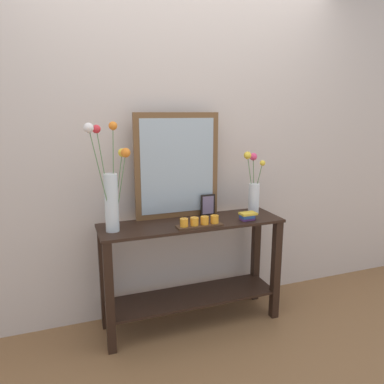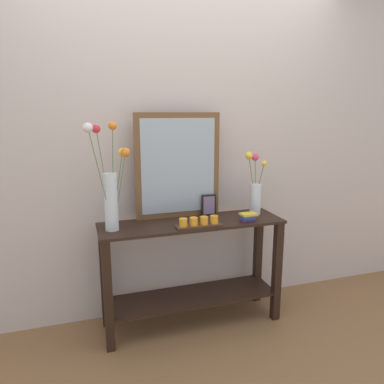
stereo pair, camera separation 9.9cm
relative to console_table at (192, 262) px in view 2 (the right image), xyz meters
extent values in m
cube|color=brown|center=(0.00, 0.00, -0.49)|extent=(7.00, 6.00, 0.02)
cube|color=beige|center=(0.00, 0.31, 0.87)|extent=(6.40, 0.08, 2.70)
cube|color=black|center=(0.00, 0.00, 0.30)|extent=(1.31, 0.38, 0.02)
cube|color=black|center=(0.00, 0.00, -0.27)|extent=(1.25, 0.34, 0.02)
cube|color=black|center=(-0.62, -0.15, -0.09)|extent=(0.06, 0.06, 0.77)
cube|color=black|center=(0.62, -0.15, -0.09)|extent=(0.06, 0.06, 0.77)
cube|color=black|center=(-0.62, 0.15, -0.09)|extent=(0.06, 0.06, 0.77)
cube|color=black|center=(0.62, 0.15, -0.09)|extent=(0.06, 0.06, 0.77)
cube|color=brown|center=(-0.06, 0.16, 0.69)|extent=(0.63, 0.03, 0.76)
cube|color=#9EADB7|center=(-0.06, 0.14, 0.69)|extent=(0.55, 0.00, 0.68)
cylinder|color=silver|center=(-0.56, -0.01, 0.50)|extent=(0.09, 0.09, 0.38)
cylinder|color=#4C753D|center=(-0.59, 0.00, 0.65)|extent=(0.08, 0.03, 0.64)
sphere|color=red|center=(-0.62, 0.01, 0.97)|extent=(0.05, 0.05, 0.05)
cylinder|color=#4C753D|center=(-0.61, -0.05, 0.65)|extent=(0.13, 0.05, 0.65)
sphere|color=silver|center=(-0.68, -0.07, 0.98)|extent=(0.06, 0.06, 0.06)
cylinder|color=#4C753D|center=(-0.50, 0.00, 0.57)|extent=(0.10, 0.05, 0.49)
sphere|color=orange|center=(-0.45, 0.03, 0.81)|extent=(0.06, 0.06, 0.06)
cylinder|color=#4C753D|center=(-0.51, 0.04, 0.57)|extent=(0.10, 0.10, 0.48)
sphere|color=yellow|center=(-0.46, 0.09, 0.81)|extent=(0.06, 0.06, 0.06)
cylinder|color=#4C753D|center=(-0.54, 0.00, 0.66)|extent=(0.03, 0.01, 0.66)
sphere|color=orange|center=(-0.52, 0.00, 0.99)|extent=(0.05, 0.05, 0.05)
cylinder|color=silver|center=(0.52, 0.05, 0.42)|extent=(0.08, 0.08, 0.23)
cylinder|color=#4C753D|center=(0.50, 0.05, 0.54)|extent=(0.08, 0.01, 0.43)
sphere|color=yellow|center=(0.46, 0.05, 0.76)|extent=(0.06, 0.06, 0.06)
cylinder|color=#4C753D|center=(0.53, 0.04, 0.51)|extent=(0.06, 0.05, 0.37)
sphere|color=yellow|center=(0.56, 0.02, 0.70)|extent=(0.04, 0.04, 0.04)
cylinder|color=#4C753D|center=(0.53, 0.07, 0.53)|extent=(0.02, 0.07, 0.41)
sphere|color=#EA4275|center=(0.54, 0.11, 0.74)|extent=(0.06, 0.06, 0.06)
cube|color=#472D1C|center=(0.01, -0.12, 0.31)|extent=(0.32, 0.09, 0.01)
cylinder|color=orange|center=(-0.10, -0.12, 0.35)|extent=(0.06, 0.06, 0.05)
cylinder|color=orange|center=(-0.03, -0.12, 0.35)|extent=(0.06, 0.06, 0.05)
cylinder|color=orange|center=(0.05, -0.12, 0.35)|extent=(0.06, 0.06, 0.05)
cylinder|color=orange|center=(0.12, -0.12, 0.35)|extent=(0.06, 0.06, 0.05)
cube|color=black|center=(0.17, 0.12, 0.39)|extent=(0.11, 0.01, 0.16)
cube|color=slate|center=(0.17, 0.11, 0.39)|extent=(0.09, 0.00, 0.14)
cube|color=#663884|center=(0.39, -0.09, 0.32)|extent=(0.10, 0.07, 0.02)
cube|color=#2D519E|center=(0.38, -0.10, 0.34)|extent=(0.10, 0.07, 0.02)
cube|color=gold|center=(0.39, -0.10, 0.36)|extent=(0.12, 0.08, 0.02)
camera|label=1|loc=(-0.85, -2.31, 1.07)|focal=33.95mm
camera|label=2|loc=(-0.76, -2.35, 1.07)|focal=33.95mm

